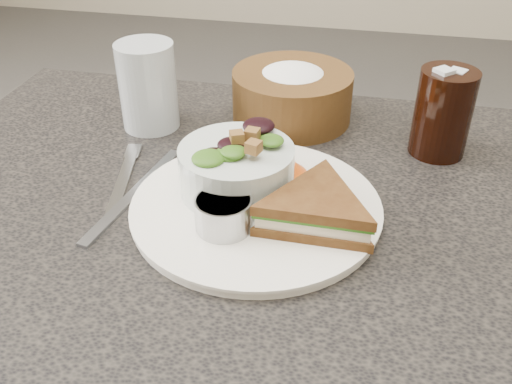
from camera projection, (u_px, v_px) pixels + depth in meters
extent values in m
cylinder|color=white|center=(256.00, 208.00, 0.69)|extent=(0.30, 0.30, 0.01)
cylinder|color=#9E9FA3|center=(224.00, 214.00, 0.64)|extent=(0.08, 0.08, 0.04)
cone|color=#EE5612|center=(283.00, 164.00, 0.74)|extent=(0.09, 0.09, 0.03)
cube|color=#9A9A9A|center=(123.00, 182.00, 0.75)|extent=(0.05, 0.16, 0.00)
cube|color=#9A9EA7|center=(134.00, 193.00, 0.73)|extent=(0.05, 0.23, 0.00)
cylinder|color=#AAB3B9|center=(148.00, 86.00, 0.85)|extent=(0.09, 0.09, 0.13)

